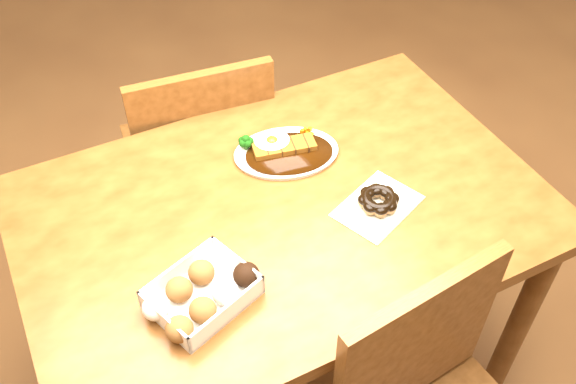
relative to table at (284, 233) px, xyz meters
name	(u,v)px	position (x,y,z in m)	size (l,w,h in m)	color
ground	(285,368)	(0.00, 0.00, -0.65)	(6.00, 6.00, 0.00)	brown
table	(284,233)	(0.00, 0.00, 0.00)	(1.20, 0.80, 0.75)	#542E10
chair_far	(201,156)	(-0.02, 0.54, -0.17)	(0.46, 0.46, 0.87)	#542E10
katsu_curry_plate	(284,150)	(0.08, 0.16, 0.11)	(0.30, 0.24, 0.05)	white
donut_box	(201,294)	(-0.27, -0.17, 0.13)	(0.25, 0.21, 0.06)	white
pon_de_ring	(378,201)	(0.19, -0.10, 0.12)	(0.23, 0.20, 0.04)	silver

